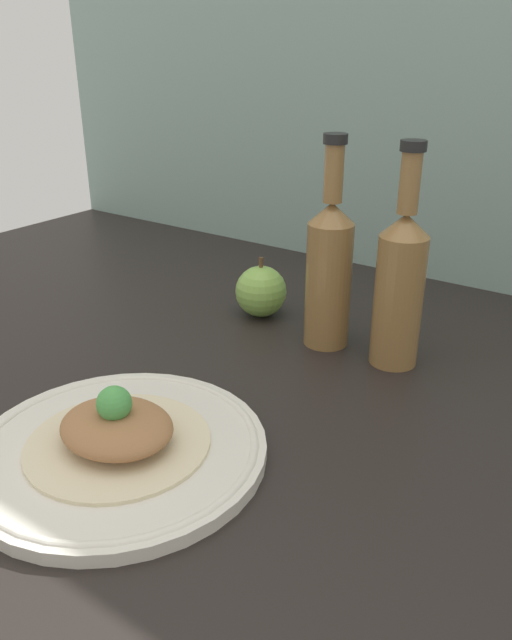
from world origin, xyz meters
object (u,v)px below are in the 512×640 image
object	(u,v)px
plate	(119,449)
apple	(261,291)
plated_food	(117,429)
cider_bottle_left	(329,269)
cider_bottle_right	(400,284)

from	to	relation	value
plate	apple	bearing A→B (deg)	103.01
plated_food	apple	xyz separation A→B (cm)	(-8.54, 36.97, 0.65)
plated_food	cider_bottle_left	size ratio (longest dim) A/B	0.65
cider_bottle_left	cider_bottle_right	bearing A→B (deg)	0.00
cider_bottle_left	apple	world-z (taller)	cider_bottle_left
plate	apple	distance (cm)	38.06
plate	cider_bottle_left	distance (cm)	35.88
plated_food	apple	bearing A→B (deg)	103.01
plate	cider_bottle_right	size ratio (longest dim) A/B	1.06
plated_food	cider_bottle_right	xyz separation A→B (cm)	(13.83, 34.29, 7.48)
plated_food	apple	distance (cm)	37.95
plate	cider_bottle_left	size ratio (longest dim) A/B	1.06
plate	plated_food	xyz separation A→B (cm)	(0.00, 0.00, 2.30)
plate	plated_food	size ratio (longest dim) A/B	1.61
cider_bottle_right	apple	distance (cm)	23.55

